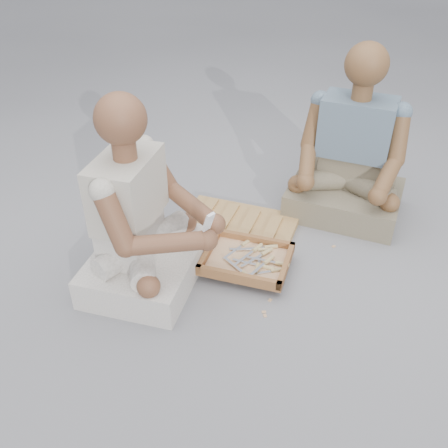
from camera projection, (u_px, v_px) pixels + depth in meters
The scene contains 29 objects.
ground at pixel (235, 289), 2.48m from camera, with size 60.00×60.00×0.00m, color gray.
carved_panel at pixel (237, 226), 2.89m from camera, with size 0.65×0.43×0.04m, color olive.
tool_tray at pixel (247, 260), 2.57m from camera, with size 0.49×0.42×0.06m.
chisel_0 at pixel (244, 274), 2.46m from camera, with size 0.21×0.11×0.02m.
chisel_1 at pixel (267, 247), 2.64m from camera, with size 0.19×0.14×0.02m.
chisel_2 at pixel (274, 271), 2.49m from camera, with size 0.18×0.16×0.02m.
chisel_3 at pixel (258, 266), 2.52m from camera, with size 0.07×0.22×0.02m.
chisel_4 at pixel (260, 250), 2.63m from camera, with size 0.21×0.11×0.02m.
chisel_5 at pixel (255, 250), 2.62m from camera, with size 0.07×0.22×0.02m.
chisel_6 at pixel (264, 253), 2.59m from camera, with size 0.10×0.21×0.02m.
chisel_7 at pixel (244, 244), 2.67m from camera, with size 0.07×0.22×0.02m.
chisel_8 at pixel (266, 262), 2.53m from camera, with size 0.06×0.22×0.02m.
chisel_9 at pixel (263, 266), 2.51m from camera, with size 0.22×0.04×0.02m.
chisel_10 at pixel (278, 263), 2.52m from camera, with size 0.22×0.05×0.02m.
wood_chip_0 at pixel (272, 238), 2.83m from camera, with size 0.02×0.01×0.00m, color tan.
wood_chip_1 at pixel (268, 264), 2.64m from camera, with size 0.02×0.01×0.00m, color tan.
wood_chip_2 at pixel (265, 316), 2.32m from camera, with size 0.02×0.01×0.00m, color tan.
wood_chip_3 at pixel (211, 242), 2.80m from camera, with size 0.02×0.01×0.00m, color tan.
wood_chip_4 at pixel (264, 312), 2.34m from camera, with size 0.02×0.01×0.00m, color tan.
wood_chip_5 at pixel (202, 271), 2.59m from camera, with size 0.02×0.01×0.00m, color tan.
wood_chip_6 at pixel (334, 246), 2.76m from camera, with size 0.02×0.01×0.00m, color tan.
wood_chip_7 at pixel (196, 270), 2.59m from camera, with size 0.02×0.01×0.00m, color tan.
wood_chip_8 at pixel (236, 282), 2.52m from camera, with size 0.02×0.01×0.00m, color tan.
wood_chip_9 at pixel (270, 300), 2.41m from camera, with size 0.02×0.01×0.00m, color tan.
wood_chip_10 at pixel (231, 268), 2.61m from camera, with size 0.02×0.01×0.00m, color tan.
wood_chip_11 at pixel (245, 258), 2.68m from camera, with size 0.02×0.01×0.00m, color tan.
craftsman at pixel (141, 224), 2.36m from camera, with size 0.70×0.71×0.97m.
companion at pixel (350, 161), 2.88m from camera, with size 0.68×0.57×1.00m.
mobile_phone at pixel (208, 222), 2.16m from camera, with size 0.06×0.05×0.10m.
Camera 1 is at (0.79, -1.67, 1.68)m, focal length 40.00 mm.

